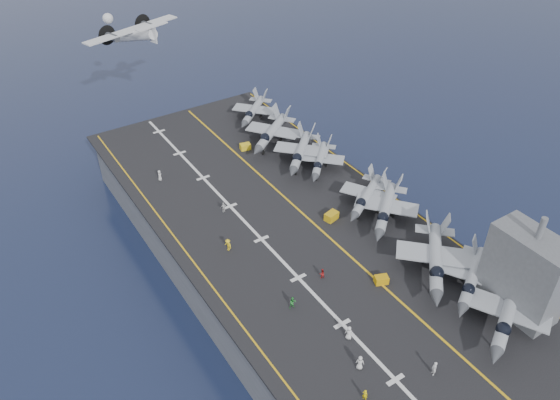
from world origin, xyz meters
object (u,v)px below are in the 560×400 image
fighter_jet_0 (508,313)px  tow_cart_a (381,280)px  island_superstructure (528,265)px  transport_plane (133,36)px

fighter_jet_0 → tow_cart_a: 16.65m
island_superstructure → transport_plane: (-19.08, 82.66, 8.15)m
island_superstructure → tow_cart_a: bearing=132.4°
transport_plane → island_superstructure: bearing=-77.0°
tow_cart_a → transport_plane: transport_plane is taller
transport_plane → tow_cart_a: bearing=-84.1°
island_superstructure → fighter_jet_0: 6.49m
island_superstructure → fighter_jet_0: (-4.02, -1.62, -4.83)m
island_superstructure → transport_plane: bearing=103.0°
island_superstructure → fighter_jet_0: bearing=-158.1°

